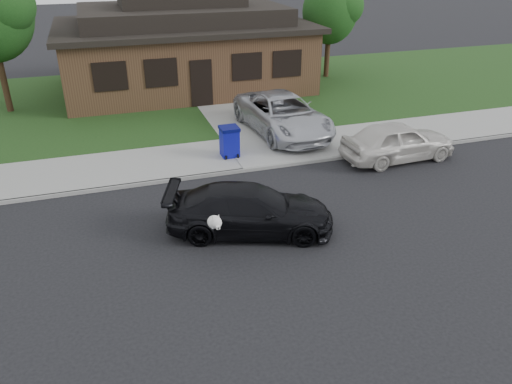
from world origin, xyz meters
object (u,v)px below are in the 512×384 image
object	(u,v)px
minivan	(283,114)
recycling_bin	(229,141)
white_compact	(398,141)
sedan	(250,210)

from	to	relation	value
minivan	recycling_bin	world-z (taller)	minivan
white_compact	recycling_bin	size ratio (longest dim) A/B	3.76
sedan	recycling_bin	bearing A→B (deg)	9.44
sedan	recycling_bin	size ratio (longest dim) A/B	4.38
sedan	recycling_bin	xyz separation A→B (m)	(0.81, 5.03, 0.03)
sedan	minivan	size ratio (longest dim) A/B	0.88
minivan	recycling_bin	size ratio (longest dim) A/B	4.95
sedan	white_compact	xyz separation A→B (m)	(6.50, 3.13, 0.05)
minivan	recycling_bin	xyz separation A→B (m)	(-2.67, -1.71, -0.22)
sedan	recycling_bin	world-z (taller)	sedan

